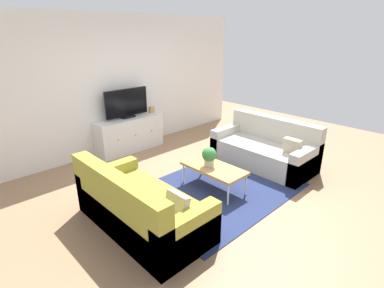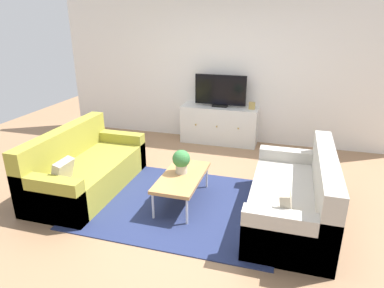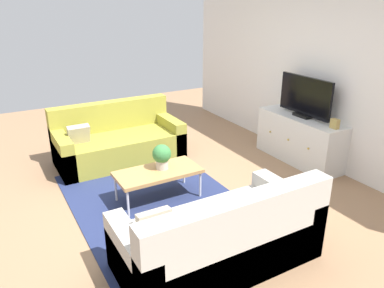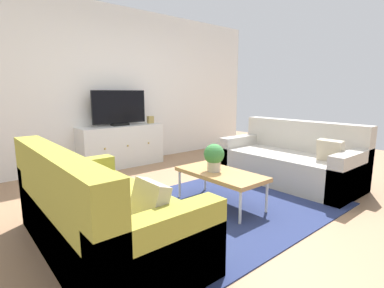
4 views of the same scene
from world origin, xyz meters
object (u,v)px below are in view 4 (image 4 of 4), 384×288
object	(u,v)px
potted_plant	(214,156)
flat_screen_tv	(119,108)
coffee_table	(220,175)
mantel_clock	(150,120)
tv_console	(122,146)
couch_left_side	(95,218)
couch_right_side	(292,162)

from	to	relation	value
potted_plant	flat_screen_tv	size ratio (longest dim) A/B	0.33
coffee_table	mantel_clock	bearing A→B (deg)	76.27
tv_console	couch_left_side	bearing A→B (deg)	-121.08
couch_left_side	potted_plant	world-z (taller)	couch_left_side
flat_screen_tv	couch_right_side	bearing A→B (deg)	-58.78
flat_screen_tv	potted_plant	bearing A→B (deg)	-90.31
mantel_clock	flat_screen_tv	bearing A→B (deg)	178.07
couch_right_side	tv_console	distance (m)	2.78
coffee_table	couch_right_side	bearing A→B (deg)	-0.90
flat_screen_tv	mantel_clock	xyz separation A→B (m)	(0.59, -0.02, -0.23)
mantel_clock	couch_left_side	bearing A→B (deg)	-130.46
couch_left_side	tv_console	xyz separation A→B (m)	(1.43, 2.37, 0.07)
couch_right_side	mantel_clock	distance (m)	2.57
potted_plant	mantel_clock	size ratio (longest dim) A/B	2.39
potted_plant	flat_screen_tv	xyz separation A→B (m)	(0.01, 2.30, 0.44)
coffee_table	mantel_clock	size ratio (longest dim) A/B	7.91
potted_plant	mantel_clock	bearing A→B (deg)	75.10
potted_plant	flat_screen_tv	bearing A→B (deg)	89.69
coffee_table	flat_screen_tv	bearing A→B (deg)	90.46
couch_left_side	coffee_table	xyz separation A→B (m)	(1.45, 0.02, 0.08)
couch_left_side	couch_right_side	xyz separation A→B (m)	(2.88, 0.00, 0.00)
tv_console	flat_screen_tv	xyz separation A→B (m)	(-0.00, 0.02, 0.65)
potted_plant	couch_right_side	bearing A→B (deg)	-3.78
couch_left_side	mantel_clock	size ratio (longest dim) A/B	14.22
couch_left_side	flat_screen_tv	distance (m)	2.88
couch_left_side	tv_console	size ratio (longest dim) A/B	1.30
mantel_clock	coffee_table	bearing A→B (deg)	-103.73
couch_right_side	coffee_table	bearing A→B (deg)	179.10
tv_console	couch_right_side	bearing A→B (deg)	-58.56
couch_right_side	potted_plant	bearing A→B (deg)	176.22
couch_right_side	tv_console	xyz separation A→B (m)	(-1.45, 2.37, 0.07)
couch_left_side	tv_console	bearing A→B (deg)	58.92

